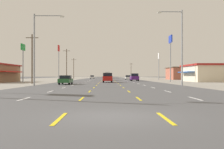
% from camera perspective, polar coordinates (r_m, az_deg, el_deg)
% --- Properties ---
extents(ground_plane, '(572.00, 572.00, 0.00)m').
position_cam_1_polar(ground_plane, '(75.34, -0.90, -1.32)').
color(ground_plane, '#4C4C4F').
extents(lot_apron_left, '(28.00, 440.00, 0.01)m').
position_cam_1_polar(lot_apron_left, '(79.24, -19.10, -1.25)').
color(lot_apron_left, gray).
rests_on(lot_apron_left, ground).
extents(lot_apron_right, '(28.00, 440.00, 0.01)m').
position_cam_1_polar(lot_apron_right, '(79.36, 17.28, -1.25)').
color(lot_apron_right, gray).
rests_on(lot_apron_right, ground).
extents(lane_markings, '(10.64, 227.60, 0.01)m').
position_cam_1_polar(lane_markings, '(113.83, -0.95, -0.95)').
color(lane_markings, white).
rests_on(lane_markings, ground).
extents(signal_span_wire, '(25.33, 0.53, 9.57)m').
position_cam_1_polar(signal_span_wire, '(19.82, -0.56, 11.88)').
color(signal_span_wire, brown).
rests_on(signal_span_wire, ground).
extents(sedan_far_left_nearest, '(1.80, 4.50, 1.46)m').
position_cam_1_polar(sedan_far_left_nearest, '(43.30, -9.87, -1.12)').
color(sedan_far_left_nearest, '#235B2D').
rests_on(sedan_far_left_nearest, ground).
extents(suv_center_turn_near, '(1.98, 4.90, 1.98)m').
position_cam_1_polar(suv_center_turn_near, '(54.97, -0.96, -0.65)').
color(suv_center_turn_near, red).
rests_on(suv_center_turn_near, ground).
extents(suv_far_right_mid, '(1.98, 4.90, 1.98)m').
position_cam_1_polar(suv_far_right_mid, '(70.39, 4.81, -0.56)').
color(suv_far_right_mid, '#4C196B').
rests_on(suv_far_right_mid, ground).
extents(suv_center_turn_midfar, '(1.98, 4.90, 1.98)m').
position_cam_1_polar(suv_center_turn_midfar, '(78.56, -0.83, -0.53)').
color(suv_center_turn_midfar, black).
rests_on(suv_center_turn_midfar, ground).
extents(hatchback_far_right_far, '(1.72, 3.90, 1.54)m').
position_cam_1_polar(hatchback_far_right_far, '(94.69, 3.39, -0.62)').
color(hatchback_far_right_far, white).
rests_on(hatchback_far_right_far, ground).
extents(hatchback_far_left_farther, '(1.72, 3.90, 1.54)m').
position_cam_1_polar(hatchback_far_left_farther, '(119.85, -4.24, -0.54)').
color(hatchback_far_left_farther, white).
rests_on(hatchback_far_left_farther, ground).
extents(box_truck_center_turn_farthest, '(2.40, 7.20, 3.23)m').
position_cam_1_polar(box_truck_center_turn_farthest, '(134.42, -0.94, -0.06)').
color(box_truck_center_turn_farthest, black).
rests_on(box_truck_center_turn_farthest, ground).
extents(storefront_right_row_1, '(13.49, 13.38, 4.06)m').
position_cam_1_polar(storefront_right_row_1, '(67.33, 20.83, 0.31)').
color(storefront_right_row_1, beige).
rests_on(storefront_right_row_1, ground).
extents(storefront_right_row_2, '(13.05, 12.71, 4.49)m').
position_cam_1_polar(storefront_right_row_2, '(100.24, 15.61, 0.25)').
color(storefront_right_row_2, '#A35642').
rests_on(storefront_right_row_2, ground).
extents(pole_sign_left_row_1, '(0.24, 2.38, 7.95)m').
position_cam_1_polar(pole_sign_left_row_1, '(58.13, -18.50, 4.38)').
color(pole_sign_left_row_1, gray).
rests_on(pole_sign_left_row_1, ground).
extents(pole_sign_left_row_2, '(0.24, 1.99, 10.29)m').
position_cam_1_polar(pole_sign_left_row_2, '(79.52, -11.32, 4.30)').
color(pole_sign_left_row_2, gray).
rests_on(pole_sign_left_row_2, ground).
extents(pole_sign_right_row_1, '(0.24, 2.70, 10.50)m').
position_cam_1_polar(pole_sign_right_row_1, '(61.87, 12.40, 6.04)').
color(pole_sign_right_row_1, gray).
rests_on(pole_sign_right_row_1, ground).
extents(pole_sign_right_row_2, '(0.24, 1.63, 9.04)m').
position_cam_1_polar(pole_sign_right_row_2, '(90.80, 9.98, 3.08)').
color(pole_sign_right_row_2, gray).
rests_on(pole_sign_right_row_2, ground).
extents(streetlight_left_row_0, '(4.16, 0.26, 9.87)m').
position_cam_1_polar(streetlight_left_row_0, '(37.99, -15.69, 6.26)').
color(streetlight_left_row_0, gray).
rests_on(streetlight_left_row_0, ground).
extents(streetlight_right_row_0, '(3.51, 0.26, 10.49)m').
position_cam_1_polar(streetlight_right_row_0, '(38.14, 14.32, 6.59)').
color(streetlight_right_row_0, gray).
rests_on(streetlight_right_row_0, ground).
extents(utility_pole_left_row_0, '(2.20, 0.26, 8.71)m').
position_cam_1_polar(utility_pole_left_row_0, '(49.11, -16.73, 3.42)').
color(utility_pole_left_row_0, brown).
rests_on(utility_pole_left_row_0, ground).
extents(utility_pole_left_row_1, '(2.20, 0.26, 9.97)m').
position_cam_1_polar(utility_pole_left_row_1, '(86.65, -9.70, 2.25)').
color(utility_pole_left_row_1, brown).
rests_on(utility_pole_left_row_1, ground).
extents(utility_pole_left_row_2, '(2.20, 0.26, 9.28)m').
position_cam_1_polar(utility_pole_left_row_2, '(122.23, -8.21, 1.36)').
color(utility_pole_left_row_2, brown).
rests_on(utility_pole_left_row_2, ground).
extents(utility_pole_right_row_3, '(2.20, 0.26, 8.90)m').
position_cam_1_polar(utility_pole_right_row_3, '(158.33, 4.10, 0.93)').
color(utility_pole_right_row_3, brown).
rests_on(utility_pole_right_row_3, ground).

